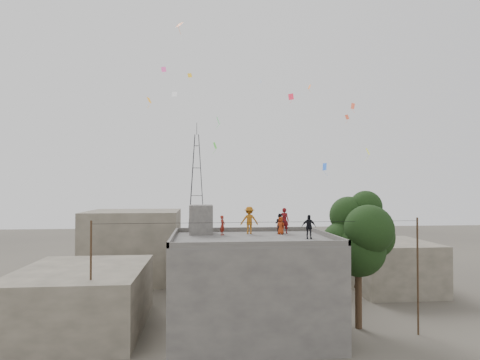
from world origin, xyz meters
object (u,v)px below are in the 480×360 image
object	(u,v)px
transmission_tower	(197,190)
person_red_adult	(284,221)
tree	(360,236)
stair_head_box	(201,219)
person_dark_adult	(309,227)

from	to	relation	value
transmission_tower	person_red_adult	xyz separation A→B (m)	(6.63, -37.55, -2.07)
tree	person_red_adult	distance (m)	5.17
tree	stair_head_box	bearing A→B (deg)	169.26
person_red_adult	stair_head_box	bearing A→B (deg)	29.91
transmission_tower	person_red_adult	distance (m)	38.18
stair_head_box	tree	size ratio (longest dim) A/B	0.22
tree	person_dark_adult	xyz separation A→B (m)	(-3.86, -1.37, 0.75)
stair_head_box	tree	bearing A→B (deg)	-10.74
stair_head_box	tree	world-z (taller)	tree
person_red_adult	person_dark_adult	world-z (taller)	person_red_adult
person_dark_adult	tree	bearing A→B (deg)	28.01
stair_head_box	person_red_adult	world-z (taller)	stair_head_box
transmission_tower	tree	bearing A→B (deg)	-73.91
stair_head_box	person_dark_adult	distance (m)	7.51
transmission_tower	person_red_adult	size ratio (longest dim) A/B	11.19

